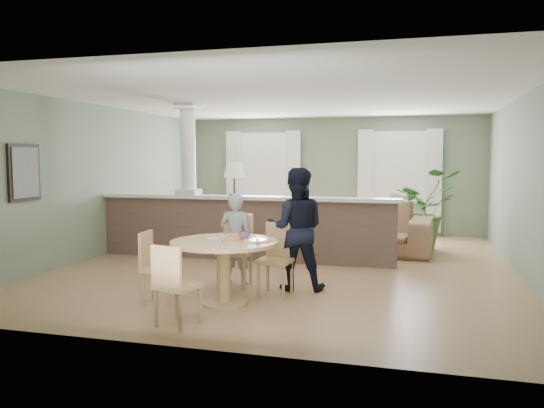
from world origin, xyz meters
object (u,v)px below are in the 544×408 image
(houseplant, at_px, (420,209))
(chair_near, at_px, (173,282))
(dining_table, at_px, (225,254))
(chair_far_boy, at_px, (236,246))
(sofa, at_px, (343,226))
(chair_side, at_px, (155,264))
(child_person, at_px, (236,239))
(man_person, at_px, (296,229))
(chair_far_man, at_px, (277,255))

(houseplant, xyz_separation_m, chair_near, (-2.49, -5.70, -0.29))
(dining_table, xyz_separation_m, chair_far_boy, (-0.19, 0.97, -0.08))
(dining_table, bearing_deg, sofa, 78.07)
(houseplant, relative_size, dining_table, 1.20)
(chair_near, distance_m, chair_side, 1.02)
(chair_side, height_order, child_person, child_person)
(dining_table, distance_m, man_person, 1.18)
(chair_near, bearing_deg, dining_table, -88.59)
(child_person, bearing_deg, chair_far_man, 153.74)
(chair_side, xyz_separation_m, child_person, (0.63, 1.17, 0.16))
(sofa, height_order, dining_table, sofa)
(houseplant, relative_size, chair_far_boy, 1.58)
(houseplant, bearing_deg, man_person, -113.12)
(chair_far_boy, xyz_separation_m, chair_far_man, (0.66, -0.27, -0.04))
(child_person, distance_m, man_person, 0.89)
(child_person, height_order, man_person, man_person)
(sofa, height_order, chair_far_boy, chair_far_boy)
(chair_far_man, distance_m, child_person, 0.78)
(chair_far_boy, bearing_deg, man_person, -3.52)
(dining_table, xyz_separation_m, man_person, (0.65, 0.97, 0.20))
(sofa, distance_m, man_person, 3.13)
(chair_far_man, bearing_deg, chair_side, -142.48)
(dining_table, relative_size, child_person, 1.01)
(chair_near, bearing_deg, man_person, -99.76)
(dining_table, xyz_separation_m, chair_near, (-0.22, -0.94, -0.14))
(dining_table, height_order, chair_far_boy, chair_far_boy)
(chair_far_boy, relative_size, chair_far_man, 1.07)
(chair_far_boy, height_order, chair_far_man, chair_far_boy)
(dining_table, distance_m, chair_side, 0.88)
(houseplant, bearing_deg, dining_table, -115.46)
(chair_far_man, xyz_separation_m, chair_near, (-0.68, -1.63, -0.02))
(chair_side, bearing_deg, man_person, -59.88)
(sofa, xyz_separation_m, dining_table, (-0.86, -4.07, 0.14))
(chair_far_boy, xyz_separation_m, man_person, (0.84, 0.01, 0.27))
(chair_near, bearing_deg, chair_far_man, -98.00)
(houseplant, height_order, chair_far_man, houseplant)
(chair_far_man, xyz_separation_m, man_person, (0.19, 0.28, 0.31))
(houseplant, distance_m, chair_near, 6.23)
(man_person, bearing_deg, chair_far_boy, -9.69)
(chair_near, xyz_separation_m, chair_side, (-0.63, 0.80, 0.00))
(sofa, bearing_deg, chair_far_man, -92.58)
(houseplant, bearing_deg, child_person, -123.75)
(sofa, bearing_deg, child_person, -105.47)
(sofa, distance_m, dining_table, 4.17)
(sofa, distance_m, child_person, 3.23)
(dining_table, height_order, man_person, man_person)
(chair_far_man, xyz_separation_m, chair_side, (-1.32, -0.83, -0.02))
(sofa, bearing_deg, houseplant, 30.10)
(sofa, xyz_separation_m, chair_far_boy, (-1.06, -3.11, 0.07))
(houseplant, distance_m, chair_far_boy, 4.53)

